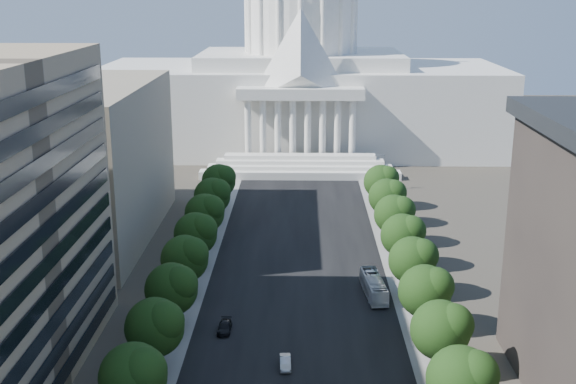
{
  "coord_description": "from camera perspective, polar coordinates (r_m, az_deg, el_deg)",
  "views": [
    {
      "loc": [
        0.52,
        -34.64,
        47.38
      ],
      "look_at": [
        -1.7,
        77.12,
        15.8
      ],
      "focal_mm": 45.0,
      "sensor_mm": 36.0,
      "label": 1
    }
  ],
  "objects": [
    {
      "name": "road_asphalt",
      "position": [
        133.34,
        0.84,
        -5.04
      ],
      "size": [
        30.0,
        260.0,
        0.01
      ],
      "primitive_type": "cube",
      "color": "black",
      "rests_on": "ground"
    },
    {
      "name": "sidewalk_left",
      "position": [
        134.76,
        -7.29,
        -4.94
      ],
      "size": [
        8.0,
        260.0,
        0.02
      ],
      "primitive_type": "cube",
      "color": "gray",
      "rests_on": "ground"
    },
    {
      "name": "sidewalk_right",
      "position": [
        134.62,
        8.99,
        -5.04
      ],
      "size": [
        8.0,
        260.0,
        0.02
      ],
      "primitive_type": "cube",
      "color": "gray",
      "rests_on": "ground"
    },
    {
      "name": "capitol",
      "position": [
        221.23,
        1.01,
        8.66
      ],
      "size": [
        120.0,
        56.0,
        73.0
      ],
      "color": "white",
      "rests_on": "ground"
    },
    {
      "name": "office_block_left_far",
      "position": [
        146.73,
        -18.22,
        2.22
      ],
      "size": [
        38.0,
        52.0,
        30.0
      ],
      "primitive_type": "cube",
      "color": "gray",
      "rests_on": "ground"
    },
    {
      "name": "tree_l_c",
      "position": [
        83.47,
        -11.95,
        -13.96
      ],
      "size": [
        7.79,
        7.6,
        9.97
      ],
      "color": "#33261C",
      "rests_on": "ground"
    },
    {
      "name": "tree_l_d",
      "position": [
        93.82,
        -10.32,
        -10.36
      ],
      "size": [
        7.79,
        7.6,
        9.97
      ],
      "color": "#33261C",
      "rests_on": "ground"
    },
    {
      "name": "tree_l_e",
      "position": [
        104.52,
        -9.05,
        -7.49
      ],
      "size": [
        7.79,
        7.6,
        9.97
      ],
      "color": "#33261C",
      "rests_on": "ground"
    },
    {
      "name": "tree_l_f",
      "position": [
        115.48,
        -8.03,
        -5.15
      ],
      "size": [
        7.79,
        7.6,
        9.97
      ],
      "color": "#33261C",
      "rests_on": "ground"
    },
    {
      "name": "tree_l_g",
      "position": [
        126.63,
        -7.19,
        -3.21
      ],
      "size": [
        7.79,
        7.6,
        9.97
      ],
      "color": "#33261C",
      "rests_on": "ground"
    },
    {
      "name": "tree_l_h",
      "position": [
        137.92,
        -6.49,
        -1.59
      ],
      "size": [
        7.79,
        7.6,
        9.97
      ],
      "color": "#33261C",
      "rests_on": "ground"
    },
    {
      "name": "tree_l_i",
      "position": [
        149.32,
        -5.9,
        -0.22
      ],
      "size": [
        7.79,
        7.6,
        9.97
      ],
      "color": "#33261C",
      "rests_on": "ground"
    },
    {
      "name": "tree_l_j",
      "position": [
        160.81,
        -5.39,
        0.96
      ],
      "size": [
        7.79,
        7.6,
        9.97
      ],
      "color": "#33261C",
      "rests_on": "ground"
    },
    {
      "name": "tree_r_c",
      "position": [
        83.4,
        13.74,
        -14.11
      ],
      "size": [
        7.79,
        7.6,
        9.97
      ],
      "color": "#33261C",
      "rests_on": "ground"
    },
    {
      "name": "tree_r_d",
      "position": [
        93.75,
        12.18,
        -10.49
      ],
      "size": [
        7.79,
        7.6,
        9.97
      ],
      "color": "#33261C",
      "rests_on": "ground"
    },
    {
      "name": "tree_r_e",
      "position": [
        104.46,
        10.96,
        -7.6
      ],
      "size": [
        7.79,
        7.6,
        9.97
      ],
      "color": "#33261C",
      "rests_on": "ground"
    },
    {
      "name": "tree_r_f",
      "position": [
        115.43,
        9.99,
        -5.25
      ],
      "size": [
        7.79,
        7.6,
        9.97
      ],
      "color": "#33261C",
      "rests_on": "ground"
    },
    {
      "name": "tree_r_g",
      "position": [
        126.58,
        9.18,
        -3.3
      ],
      "size": [
        7.79,
        7.6,
        9.97
      ],
      "color": "#33261C",
      "rests_on": "ground"
    },
    {
      "name": "tree_r_h",
      "position": [
        137.87,
        8.52,
        -1.67
      ],
      "size": [
        7.79,
        7.6,
        9.97
      ],
      "color": "#33261C",
      "rests_on": "ground"
    },
    {
      "name": "tree_r_i",
      "position": [
        149.28,
        7.95,
        -0.29
      ],
      "size": [
        7.79,
        7.6,
        9.97
      ],
      "color": "#33261C",
      "rests_on": "ground"
    },
    {
      "name": "tree_r_j",
      "position": [
        160.77,
        7.47,
        0.89
      ],
      "size": [
        7.79,
        7.6,
        9.97
      ],
      "color": "#33261C",
      "rests_on": "ground"
    },
    {
      "name": "streetlight_c",
      "position": [
        105.16,
        11.78,
        -7.86
      ],
      "size": [
        2.61,
        0.44,
        9.0
      ],
      "color": "gray",
      "rests_on": "ground"
    },
    {
      "name": "streetlight_d",
      "position": [
        128.13,
        9.79,
        -3.39
      ],
      "size": [
        2.61,
        0.44,
        9.0
      ],
      "color": "gray",
      "rests_on": "ground"
    },
    {
      "name": "streetlight_e",
      "position": [
        151.73,
        8.43,
        -0.3
      ],
      "size": [
        2.61,
        0.44,
        9.0
      ],
      "color": "gray",
      "rests_on": "ground"
    },
    {
      "name": "streetlight_f",
      "position": [
        175.73,
        7.44,
        1.96
      ],
      "size": [
        2.61,
        0.44,
        9.0
      ],
      "color": "gray",
      "rests_on": "ground"
    },
    {
      "name": "car_silver",
      "position": [
        96.06,
        -0.22,
        -13.32
      ],
      "size": [
        1.61,
        4.1,
        1.33
      ],
      "primitive_type": "imported",
      "rotation": [
        0.0,
        0.0,
        0.05
      ],
      "color": "#B7B9BF",
      "rests_on": "ground"
    },
    {
      "name": "car_dark_b",
      "position": [
        105.41,
        -5.03,
        -10.6
      ],
      "size": [
        1.95,
        4.59,
        1.32
      ],
      "primitive_type": "imported",
      "rotation": [
        0.0,
        0.0,
        -0.02
      ],
      "color": "black",
      "rests_on": "ground"
    },
    {
      "name": "city_bus",
      "position": [
        116.95,
        6.79,
        -7.39
      ],
      "size": [
        3.74,
        11.65,
        3.19
      ],
      "primitive_type": "imported",
      "rotation": [
        0.0,
        0.0,
        0.09
      ],
      "color": "silver",
      "rests_on": "ground"
    }
  ]
}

